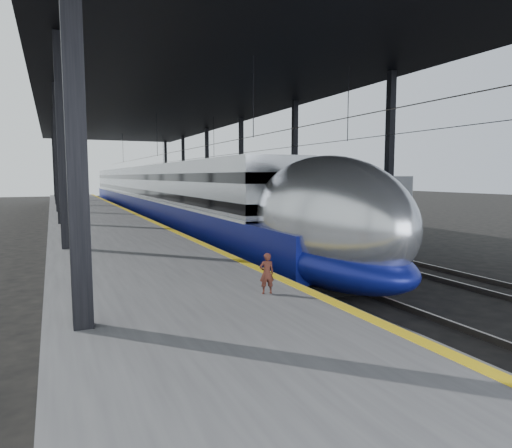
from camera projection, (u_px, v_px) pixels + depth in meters
ground at (259, 288)px, 15.32m from camera, size 160.00×160.00×0.00m
platform at (96, 223)px, 32.01m from camera, size 6.00×80.00×1.00m
yellow_strip at (136, 214)px, 33.09m from camera, size 0.30×80.00×0.01m
rails at (205, 224)px, 35.30m from camera, size 6.52×80.00×0.16m
canopy at (169, 102)px, 33.30m from camera, size 18.00×75.00×9.47m
tgv_train at (154, 194)px, 40.15m from camera, size 3.20×65.20×4.58m
second_train at (200, 195)px, 44.50m from camera, size 2.73×56.05×3.75m
child at (267, 273)px, 10.66m from camera, size 0.39×0.29×0.97m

